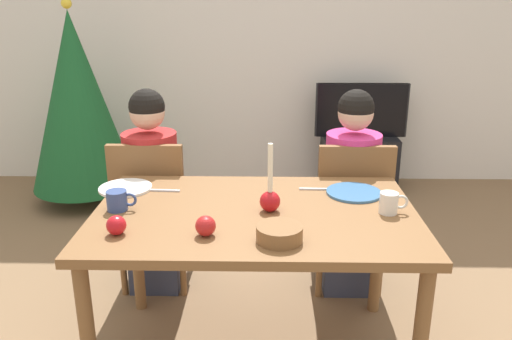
{
  "coord_description": "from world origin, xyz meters",
  "views": [
    {
      "loc": [
        0.04,
        -2.05,
        1.63
      ],
      "look_at": [
        0.0,
        0.2,
        0.87
      ],
      "focal_mm": 36.01,
      "sensor_mm": 36.0,
      "label": 1
    }
  ],
  "objects_px": {
    "dining_table": "(255,228)",
    "candle_centerpiece": "(270,198)",
    "person_left_child": "(153,195)",
    "apple_near_candle": "(116,225)",
    "chair_right": "(351,208)",
    "christmas_tree": "(77,102)",
    "person_right_child": "(350,196)",
    "bowl_walnuts": "(279,233)",
    "tv_stand": "(358,162)",
    "plate_right": "(354,192)",
    "tv": "(361,110)",
    "apple_by_left_plate": "(206,226)",
    "mug_right": "(390,203)",
    "plate_left": "(125,188)",
    "chair_left": "(152,206)",
    "mug_left": "(118,201)"
  },
  "relations": [
    {
      "from": "apple_by_left_plate",
      "to": "bowl_walnuts",
      "type": "bearing_deg",
      "value": -7.88
    },
    {
      "from": "person_left_child",
      "to": "apple_near_candle",
      "type": "xyz_separation_m",
      "value": [
        0.06,
        -0.88,
        0.22
      ]
    },
    {
      "from": "mug_right",
      "to": "apple_near_candle",
      "type": "distance_m",
      "value": 1.13
    },
    {
      "from": "person_right_child",
      "to": "bowl_walnuts",
      "type": "height_order",
      "value": "person_right_child"
    },
    {
      "from": "candle_centerpiece",
      "to": "plate_right",
      "type": "distance_m",
      "value": 0.46
    },
    {
      "from": "mug_left",
      "to": "plate_left",
      "type": "bearing_deg",
      "value": 98.06
    },
    {
      "from": "person_left_child",
      "to": "candle_centerpiece",
      "type": "distance_m",
      "value": 0.95
    },
    {
      "from": "plate_right",
      "to": "bowl_walnuts",
      "type": "distance_m",
      "value": 0.62
    },
    {
      "from": "mug_left",
      "to": "christmas_tree",
      "type": "bearing_deg",
      "value": 113.72
    },
    {
      "from": "person_left_child",
      "to": "plate_left",
      "type": "bearing_deg",
      "value": -95.86
    },
    {
      "from": "tv_stand",
      "to": "apple_near_candle",
      "type": "relative_size",
      "value": 8.21
    },
    {
      "from": "dining_table",
      "to": "plate_right",
      "type": "relative_size",
      "value": 5.41
    },
    {
      "from": "chair_left",
      "to": "plate_left",
      "type": "height_order",
      "value": "chair_left"
    },
    {
      "from": "bowl_walnuts",
      "to": "person_left_child",
      "type": "bearing_deg",
      "value": 126.77
    },
    {
      "from": "chair_right",
      "to": "christmas_tree",
      "type": "distance_m",
      "value": 2.41
    },
    {
      "from": "apple_near_candle",
      "to": "apple_by_left_plate",
      "type": "relative_size",
      "value": 0.96
    },
    {
      "from": "christmas_tree",
      "to": "plate_left",
      "type": "distance_m",
      "value": 1.88
    },
    {
      "from": "candle_centerpiece",
      "to": "apple_by_left_plate",
      "type": "bearing_deg",
      "value": -135.88
    },
    {
      "from": "mug_left",
      "to": "person_right_child",
      "type": "bearing_deg",
      "value": 29.84
    },
    {
      "from": "dining_table",
      "to": "plate_left",
      "type": "relative_size",
      "value": 5.52
    },
    {
      "from": "tv_stand",
      "to": "plate_right",
      "type": "relative_size",
      "value": 2.47
    },
    {
      "from": "person_right_child",
      "to": "mug_right",
      "type": "relative_size",
      "value": 9.53
    },
    {
      "from": "dining_table",
      "to": "candle_centerpiece",
      "type": "distance_m",
      "value": 0.16
    },
    {
      "from": "tv",
      "to": "bowl_walnuts",
      "type": "height_order",
      "value": "tv"
    },
    {
      "from": "chair_left",
      "to": "bowl_walnuts",
      "type": "relative_size",
      "value": 5.06
    },
    {
      "from": "tv_stand",
      "to": "apple_by_left_plate",
      "type": "distance_m",
      "value": 2.81
    },
    {
      "from": "christmas_tree",
      "to": "apple_near_candle",
      "type": "distance_m",
      "value": 2.38
    },
    {
      "from": "apple_near_candle",
      "to": "plate_left",
      "type": "bearing_deg",
      "value": 101.07
    },
    {
      "from": "dining_table",
      "to": "tv",
      "type": "relative_size",
      "value": 1.77
    },
    {
      "from": "person_left_child",
      "to": "christmas_tree",
      "type": "height_order",
      "value": "christmas_tree"
    },
    {
      "from": "dining_table",
      "to": "mug_left",
      "type": "xyz_separation_m",
      "value": [
        -0.6,
        -0.0,
        0.13
      ]
    },
    {
      "from": "person_left_child",
      "to": "mug_right",
      "type": "bearing_deg",
      "value": -29.13
    },
    {
      "from": "dining_table",
      "to": "chair_left",
      "type": "bearing_deg",
      "value": 134.28
    },
    {
      "from": "tv",
      "to": "plate_left",
      "type": "bearing_deg",
      "value": -126.19
    },
    {
      "from": "chair_right",
      "to": "tv_stand",
      "type": "relative_size",
      "value": 1.41
    },
    {
      "from": "christmas_tree",
      "to": "mug_right",
      "type": "xyz_separation_m",
      "value": [
        2.03,
        -1.96,
        -0.05
      ]
    },
    {
      "from": "tv",
      "to": "christmas_tree",
      "type": "xyz_separation_m",
      "value": [
        -2.32,
        -0.35,
        0.13
      ]
    },
    {
      "from": "chair_left",
      "to": "person_left_child",
      "type": "xyz_separation_m",
      "value": [
        0.0,
        0.03,
        0.06
      ]
    },
    {
      "from": "plate_right",
      "to": "candle_centerpiece",
      "type": "bearing_deg",
      "value": -151.35
    },
    {
      "from": "tv",
      "to": "apple_near_candle",
      "type": "bearing_deg",
      "value": -118.85
    },
    {
      "from": "dining_table",
      "to": "bowl_walnuts",
      "type": "xyz_separation_m",
      "value": [
        0.1,
        -0.28,
        0.11
      ]
    },
    {
      "from": "chair_right",
      "to": "mug_right",
      "type": "distance_m",
      "value": 0.68
    },
    {
      "from": "candle_centerpiece",
      "to": "mug_right",
      "type": "relative_size",
      "value": 2.47
    },
    {
      "from": "tv",
      "to": "plate_left",
      "type": "distance_m",
      "value": 2.54
    },
    {
      "from": "chair_right",
      "to": "christmas_tree",
      "type": "height_order",
      "value": "christmas_tree"
    },
    {
      "from": "dining_table",
      "to": "plate_right",
      "type": "distance_m",
      "value": 0.52
    },
    {
      "from": "dining_table",
      "to": "bowl_walnuts",
      "type": "bearing_deg",
      "value": -70.94
    },
    {
      "from": "person_left_child",
      "to": "plate_left",
      "type": "relative_size",
      "value": 4.62
    },
    {
      "from": "tv_stand",
      "to": "christmas_tree",
      "type": "distance_m",
      "value": 2.42
    },
    {
      "from": "chair_left",
      "to": "plate_right",
      "type": "bearing_deg",
      "value": -20.43
    }
  ]
}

